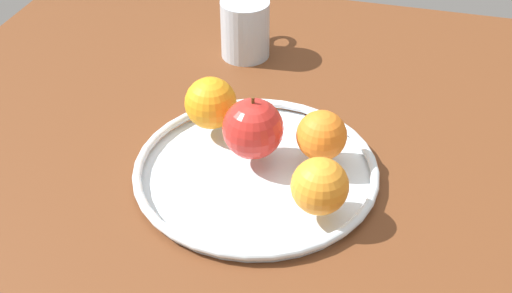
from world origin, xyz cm
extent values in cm
cube|color=brown|center=(0.00, 0.00, -2.00)|extent=(113.58, 113.58, 4.00)
cylinder|color=silver|center=(0.00, 0.00, 0.30)|extent=(30.98, 30.98, 0.60)
torus|color=silver|center=(0.00, 0.00, 1.20)|extent=(32.27, 32.27, 1.20)
sphere|color=red|center=(2.28, 1.03, 5.83)|extent=(8.07, 8.07, 8.07)
cylinder|color=#593819|center=(2.28, 1.03, 10.07)|extent=(0.44, 0.44, 1.20)
sphere|color=orange|center=(4.08, -7.73, 5.14)|extent=(6.68, 6.68, 6.68)
sphere|color=orange|center=(7.09, 8.41, 5.44)|extent=(7.28, 7.28, 7.28)
sphere|color=orange|center=(-6.00, -9.39, 5.27)|extent=(6.94, 6.94, 6.94)
cylinder|color=silver|center=(30.50, 10.12, 4.90)|extent=(8.19, 8.19, 9.80)
torus|color=silver|center=(35.79, 10.12, 5.39)|extent=(5.31, 1.00, 5.31)
camera|label=1|loc=(-63.53, -17.17, 55.42)|focal=45.58mm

